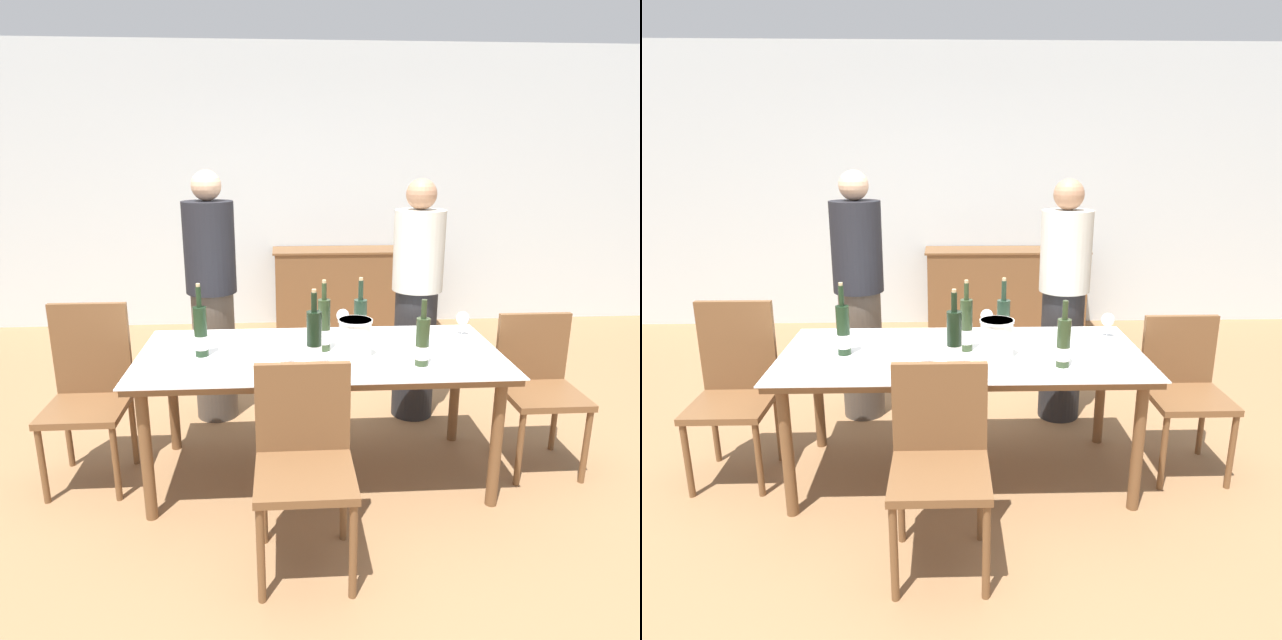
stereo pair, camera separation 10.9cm
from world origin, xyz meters
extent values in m
plane|color=olive|center=(0.00, 0.00, 0.00)|extent=(12.00, 12.00, 0.00)
cube|color=silver|center=(0.00, 3.12, 1.40)|extent=(8.00, 0.10, 2.80)
cube|color=brown|center=(0.53, 2.83, 0.41)|extent=(1.59, 0.44, 0.81)
cube|color=brown|center=(0.53, 2.83, 0.82)|extent=(1.64, 0.46, 0.02)
cylinder|color=brown|center=(-0.87, -0.35, 0.35)|extent=(0.06, 0.06, 0.69)
cylinder|color=brown|center=(0.87, -0.35, 0.35)|extent=(0.06, 0.06, 0.69)
cylinder|color=brown|center=(-0.87, 0.35, 0.35)|extent=(0.06, 0.06, 0.69)
cylinder|color=brown|center=(0.87, 0.35, 0.35)|extent=(0.06, 0.06, 0.69)
cube|color=brown|center=(0.00, 0.00, 0.71)|extent=(1.90, 0.87, 0.04)
cube|color=white|center=(0.00, 0.00, 0.73)|extent=(1.93, 0.90, 0.01)
cylinder|color=white|center=(0.18, -0.07, 0.83)|extent=(0.17, 0.17, 0.20)
cylinder|color=white|center=(0.18, -0.07, 0.93)|extent=(0.18, 0.18, 0.01)
cylinder|color=black|center=(-0.04, -0.24, 0.88)|extent=(0.07, 0.07, 0.29)
cylinder|color=white|center=(-0.04, -0.24, 0.82)|extent=(0.08, 0.08, 0.08)
cylinder|color=black|center=(-0.04, -0.24, 1.08)|extent=(0.03, 0.03, 0.09)
cylinder|color=tan|center=(-0.04, -0.24, 1.13)|extent=(0.02, 0.02, 0.02)
cylinder|color=#28381E|center=(0.50, -0.22, 0.86)|extent=(0.07, 0.07, 0.24)
cylinder|color=silver|center=(0.50, -0.22, 0.80)|extent=(0.07, 0.07, 0.07)
cylinder|color=#28381E|center=(0.50, -0.22, 1.03)|extent=(0.03, 0.03, 0.09)
cylinder|color=#28381E|center=(0.02, 0.03, 0.88)|extent=(0.07, 0.07, 0.28)
cylinder|color=white|center=(0.02, 0.03, 0.81)|extent=(0.07, 0.07, 0.08)
cylinder|color=#28381E|center=(0.02, 0.03, 1.06)|extent=(0.03, 0.03, 0.09)
cylinder|color=tan|center=(0.02, 0.03, 1.11)|extent=(0.02, 0.02, 0.02)
cylinder|color=black|center=(-0.62, -0.01, 0.87)|extent=(0.07, 0.07, 0.26)
cylinder|color=white|center=(-0.62, -0.01, 0.81)|extent=(0.07, 0.07, 0.07)
cylinder|color=black|center=(-0.62, -0.01, 1.05)|extent=(0.03, 0.03, 0.11)
cylinder|color=tan|center=(-0.62, -0.01, 1.12)|extent=(0.02, 0.02, 0.02)
cylinder|color=#1E3323|center=(0.23, 0.13, 0.86)|extent=(0.07, 0.07, 0.25)
cylinder|color=silver|center=(0.23, 0.13, 0.81)|extent=(0.07, 0.07, 0.07)
cylinder|color=#1E3323|center=(0.23, 0.13, 1.04)|extent=(0.03, 0.03, 0.11)
cylinder|color=tan|center=(0.23, 0.13, 1.10)|extent=(0.02, 0.02, 0.02)
cylinder|color=white|center=(0.15, 0.31, 0.74)|extent=(0.07, 0.07, 0.00)
cylinder|color=white|center=(0.15, 0.31, 0.78)|extent=(0.01, 0.01, 0.08)
sphere|color=white|center=(0.15, 0.31, 0.85)|extent=(0.07, 0.07, 0.07)
cylinder|color=white|center=(-0.17, -0.20, 0.74)|extent=(0.07, 0.07, 0.00)
cylinder|color=white|center=(-0.17, -0.20, 0.77)|extent=(0.01, 0.01, 0.06)
sphere|color=white|center=(-0.17, -0.20, 0.83)|extent=(0.08, 0.08, 0.08)
cylinder|color=white|center=(-0.18, -0.35, 0.74)|extent=(0.07, 0.07, 0.00)
cylinder|color=white|center=(-0.18, -0.35, 0.77)|extent=(0.01, 0.01, 0.06)
sphere|color=white|center=(-0.18, -0.35, 0.83)|extent=(0.07, 0.07, 0.07)
cylinder|color=white|center=(0.85, 0.24, 0.74)|extent=(0.08, 0.08, 0.00)
cylinder|color=white|center=(0.85, 0.24, 0.78)|extent=(0.01, 0.01, 0.07)
sphere|color=white|center=(0.85, 0.24, 0.84)|extent=(0.08, 0.08, 0.08)
cylinder|color=brown|center=(1.07, -0.18, 0.22)|extent=(0.03, 0.03, 0.43)
cylinder|color=brown|center=(1.44, -0.18, 0.22)|extent=(0.03, 0.03, 0.43)
cylinder|color=brown|center=(1.07, 0.18, 0.22)|extent=(0.03, 0.03, 0.43)
cylinder|color=brown|center=(1.44, 0.18, 0.22)|extent=(0.03, 0.03, 0.43)
cube|color=brown|center=(1.26, 0.00, 0.45)|extent=(0.42, 0.42, 0.04)
cube|color=brown|center=(1.26, 0.19, 0.67)|extent=(0.42, 0.04, 0.40)
cylinder|color=brown|center=(-1.44, -0.18, 0.21)|extent=(0.03, 0.03, 0.42)
cylinder|color=brown|center=(-1.07, -0.18, 0.21)|extent=(0.03, 0.03, 0.42)
cylinder|color=brown|center=(-1.44, 0.18, 0.21)|extent=(0.03, 0.03, 0.42)
cylinder|color=brown|center=(-1.07, 0.18, 0.21)|extent=(0.03, 0.03, 0.42)
cube|color=brown|center=(-1.26, 0.00, 0.44)|extent=(0.42, 0.42, 0.04)
cube|color=brown|center=(-1.26, 0.19, 0.72)|extent=(0.42, 0.04, 0.52)
cylinder|color=brown|center=(-0.30, -0.95, 0.22)|extent=(0.03, 0.03, 0.44)
cylinder|color=brown|center=(0.07, -0.95, 0.22)|extent=(0.03, 0.03, 0.44)
cylinder|color=brown|center=(-0.30, -0.58, 0.22)|extent=(0.03, 0.03, 0.44)
cylinder|color=brown|center=(0.07, -0.58, 0.22)|extent=(0.03, 0.03, 0.44)
cube|color=brown|center=(-0.11, -0.76, 0.46)|extent=(0.42, 0.42, 0.04)
cube|color=brown|center=(-0.11, -0.57, 0.68)|extent=(0.42, 0.04, 0.41)
cylinder|color=#51473D|center=(-0.66, 0.82, 0.44)|extent=(0.28, 0.28, 0.88)
cylinder|color=black|center=(-0.66, 0.82, 1.18)|extent=(0.33, 0.33, 0.59)
sphere|color=#DBAD89|center=(-0.66, 0.82, 1.57)|extent=(0.19, 0.19, 0.19)
cylinder|color=#262628|center=(0.69, 0.75, 0.45)|extent=(0.28, 0.28, 0.89)
cylinder|color=beige|center=(0.69, 0.75, 1.15)|extent=(0.33, 0.33, 0.52)
sphere|color=#A37556|center=(0.69, 0.75, 1.51)|extent=(0.20, 0.20, 0.20)
camera|label=1|loc=(-0.19, -2.87, 1.76)|focal=32.00mm
camera|label=2|loc=(-0.08, -2.88, 1.76)|focal=32.00mm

